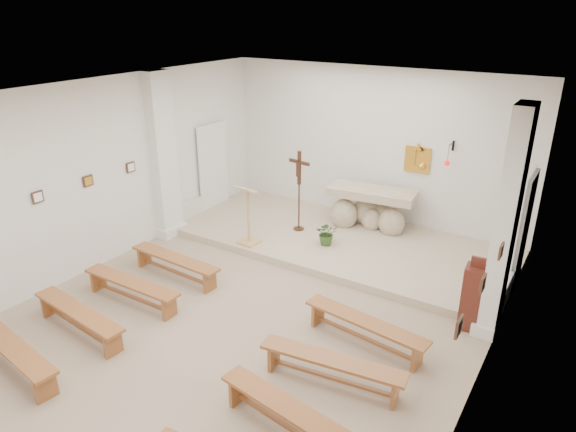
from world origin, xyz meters
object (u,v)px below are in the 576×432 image
Objects in this scene: bench_right_front at (365,326)px; bench_left_front at (175,262)px; lectern at (248,215)px; bench_right_third at (290,414)px; crucifix_stand at (299,185)px; bench_left_second at (131,286)px; bench_left_fourth at (14,352)px; bench_left_third at (79,316)px; donation_pedestal at (473,297)px; bench_right_second at (332,365)px; altar at (370,211)px.

bench_left_front is at bearing -172.86° from bench_right_front.
bench_left_front is at bearing -102.00° from lectern.
bench_right_third is (3.79, -2.07, 0.00)m from bench_left_front.
bench_right_front and bench_right_third have the same top height.
bench_right_front is at bearing -34.75° from crucifix_stand.
bench_left_fourth is (-0.00, -2.07, 0.00)m from bench_left_second.
bench_left_third is at bearing -93.71° from lectern.
bench_right_second is (-1.21, -2.31, -0.23)m from donation_pedestal.
bench_left_second and bench_right_third have the same top height.
lectern is 0.63× the size of bench_left_fourth.
donation_pedestal reaches higher than bench_left_front.
bench_left_third and bench_right_third have the same top height.
altar is 0.97× the size of bench_left_fourth.
donation_pedestal is at bearing -10.76° from crucifix_stand.
bench_left_third is 1.04m from bench_left_fourth.
bench_right_front is 1.00× the size of bench_left_fourth.
crucifix_stand is 0.89× the size of bench_left_front.
lectern is at bearing 92.17° from bench_left_fourth.
bench_left_third is at bearing -144.18° from bench_right_front.
bench_right_front is at bearing -137.92° from donation_pedestal.
bench_right_front is 1.00× the size of bench_right_third.
donation_pedestal is at bearing -47.97° from altar.
bench_left_fourth is at bearing -92.22° from lectern.
bench_left_front is (-4.99, -1.27, -0.23)m from donation_pedestal.
bench_right_front is at bearing 34.30° from bench_left_third.
donation_pedestal reaches higher than bench_left_fourth.
bench_right_second is 1.04m from bench_right_third.
donation_pedestal reaches higher than altar.
lectern is 0.63× the size of bench_right_front.
lectern reaches higher than bench_right_third.
bench_left_fourth is (-3.79, -3.11, 0.00)m from bench_right_front.
bench_left_front is 3.11m from bench_left_fourth.
bench_right_second is (1.60, -4.79, -0.21)m from altar.
bench_right_second is 1.00× the size of bench_left_fourth.
bench_left_third is at bearing -117.11° from altar.
lectern reaches higher than donation_pedestal.
crucifix_stand is (0.51, 1.14, 0.39)m from lectern.
bench_left_front is at bearing 159.29° from bench_right_third.
donation_pedestal is 3.56m from bench_right_third.
altar is 5.05m from bench_right_second.
lectern is 4.57m from donation_pedestal.
bench_left_fourth is (-0.45, -4.77, -0.46)m from lectern.
altar is 1.58× the size of donation_pedestal.
lectern is 3.78m from bench_left_third.
crucifix_stand is 5.69m from bench_right_third.
altar is 0.97× the size of bench_right_third.
donation_pedestal is 1.77m from bench_right_front.
bench_left_second is (-0.45, -2.69, -0.46)m from lectern.
bench_left_third is (-0.45, -3.73, -0.46)m from lectern.
bench_left_front is 3.79m from bench_right_front.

